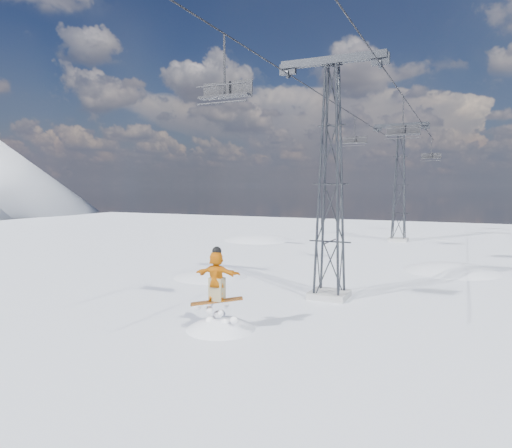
{
  "coord_description": "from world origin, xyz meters",
  "views": [
    {
      "loc": [
        6.64,
        -13.25,
        5.42
      ],
      "look_at": [
        -1.3,
        4.06,
        3.82
      ],
      "focal_mm": 32.0,
      "sensor_mm": 36.0,
      "label": 1
    }
  ],
  "objects_px": {
    "lift_tower_near": "(331,185)",
    "snowboarder_jump": "(221,370)",
    "lift_tower_far": "(400,185)",
    "lift_chair_near": "(225,91)"
  },
  "relations": [
    {
      "from": "lift_tower_far",
      "to": "lift_chair_near",
      "type": "height_order",
      "value": "lift_tower_far"
    },
    {
      "from": "lift_chair_near",
      "to": "lift_tower_near",
      "type": "bearing_deg",
      "value": 70.98
    },
    {
      "from": "snowboarder_jump",
      "to": "lift_chair_near",
      "type": "distance_m",
      "value": 10.46
    },
    {
      "from": "lift_tower_near",
      "to": "snowboarder_jump",
      "type": "distance_m",
      "value": 9.89
    },
    {
      "from": "lift_tower_far",
      "to": "snowboarder_jump",
      "type": "distance_m",
      "value": 32.36
    },
    {
      "from": "lift_tower_far",
      "to": "lift_chair_near",
      "type": "relative_size",
      "value": 4.59
    },
    {
      "from": "lift_tower_near",
      "to": "lift_chair_near",
      "type": "height_order",
      "value": "lift_tower_near"
    },
    {
      "from": "lift_chair_near",
      "to": "lift_tower_far",
      "type": "bearing_deg",
      "value": 85.99
    },
    {
      "from": "lift_tower_near",
      "to": "lift_chair_near",
      "type": "bearing_deg",
      "value": -109.02
    },
    {
      "from": "lift_tower_far",
      "to": "snowboarder_jump",
      "type": "relative_size",
      "value": 1.6
    }
  ]
}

